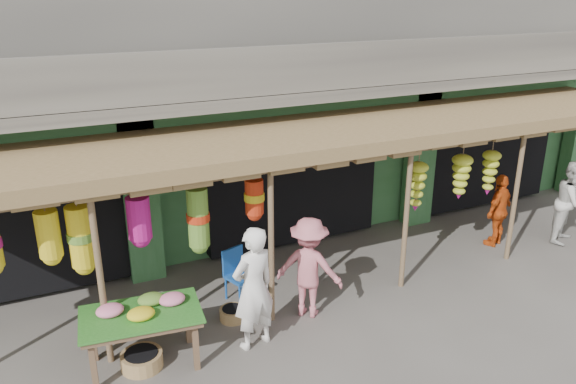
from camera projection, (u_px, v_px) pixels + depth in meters
name	position (u px, v px, depth m)	size (l,w,h in m)	color
ground	(346.00, 293.00, 9.74)	(80.00, 80.00, 0.00)	#514C47
building	(242.00, 63.00, 12.71)	(16.40, 6.80, 7.00)	gray
awning	(321.00, 139.00, 9.47)	(14.00, 2.70, 2.79)	brown
flower_table	(142.00, 315.00, 7.67)	(1.71, 1.11, 0.97)	brown
blue_chair	(237.00, 271.00, 9.44)	(0.54, 0.55, 0.89)	#194FA3
basket_mid	(142.00, 360.00, 7.81)	(0.58, 0.58, 0.22)	olive
basket_right	(233.00, 314.00, 8.94)	(0.42, 0.42, 0.19)	olive
person_front	(253.00, 288.00, 8.02)	(0.69, 0.45, 1.90)	white
person_right	(572.00, 202.00, 11.44)	(0.84, 0.65, 1.72)	silver
person_vendor	(499.00, 210.00, 11.31)	(0.89, 0.37, 1.51)	#CA4B13
person_shopper	(309.00, 267.00, 8.85)	(1.08, 0.62, 1.67)	#C96A76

